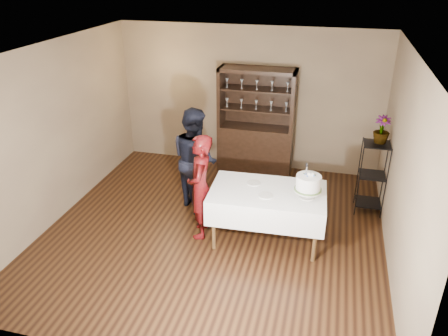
{
  "coord_description": "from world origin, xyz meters",
  "views": [
    {
      "loc": [
        1.53,
        -5.38,
        3.76
      ],
      "look_at": [
        0.13,
        0.1,
        1.03
      ],
      "focal_mm": 35.0,
      "sensor_mm": 36.0,
      "label": 1
    }
  ],
  "objects_px": {
    "man": "(195,158)",
    "potted_plant": "(382,130)",
    "woman": "(200,187)",
    "china_hutch": "(256,138)",
    "plant_etagere": "(372,175)",
    "cake": "(308,184)",
    "cake_table": "(267,203)"
  },
  "relations": [
    {
      "from": "cake_table",
      "to": "cake",
      "type": "relative_size",
      "value": 3.2
    },
    {
      "from": "potted_plant",
      "to": "cake_table",
      "type": "bearing_deg",
      "value": -140.11
    },
    {
      "from": "china_hutch",
      "to": "plant_etagere",
      "type": "distance_m",
      "value": 2.33
    },
    {
      "from": "plant_etagere",
      "to": "cake",
      "type": "relative_size",
      "value": 2.31
    },
    {
      "from": "china_hutch",
      "to": "woman",
      "type": "relative_size",
      "value": 1.26
    },
    {
      "from": "china_hutch",
      "to": "plant_etagere",
      "type": "relative_size",
      "value": 1.67
    },
    {
      "from": "cake_table",
      "to": "man",
      "type": "relative_size",
      "value": 0.98
    },
    {
      "from": "woman",
      "to": "cake",
      "type": "distance_m",
      "value": 1.53
    },
    {
      "from": "plant_etagere",
      "to": "china_hutch",
      "type": "bearing_deg",
      "value": 153.17
    },
    {
      "from": "plant_etagere",
      "to": "potted_plant",
      "type": "height_order",
      "value": "potted_plant"
    },
    {
      "from": "woman",
      "to": "china_hutch",
      "type": "bearing_deg",
      "value": 160.58
    },
    {
      "from": "china_hutch",
      "to": "man",
      "type": "height_order",
      "value": "china_hutch"
    },
    {
      "from": "man",
      "to": "potted_plant",
      "type": "distance_m",
      "value": 2.93
    },
    {
      "from": "plant_etagere",
      "to": "cake_table",
      "type": "bearing_deg",
      "value": -140.55
    },
    {
      "from": "plant_etagere",
      "to": "cake",
      "type": "height_order",
      "value": "cake"
    },
    {
      "from": "plant_etagere",
      "to": "man",
      "type": "relative_size",
      "value": 0.71
    },
    {
      "from": "woman",
      "to": "potted_plant",
      "type": "height_order",
      "value": "potted_plant"
    },
    {
      "from": "cake_table",
      "to": "cake",
      "type": "bearing_deg",
      "value": -5.52
    },
    {
      "from": "man",
      "to": "potted_plant",
      "type": "xyz_separation_m",
      "value": [
        2.82,
        0.56,
        0.55
      ]
    },
    {
      "from": "woman",
      "to": "potted_plant",
      "type": "distance_m",
      "value": 2.9
    },
    {
      "from": "woman",
      "to": "man",
      "type": "relative_size",
      "value": 0.93
    },
    {
      "from": "woman",
      "to": "man",
      "type": "height_order",
      "value": "man"
    },
    {
      "from": "cake_table",
      "to": "woman",
      "type": "bearing_deg",
      "value": -174.38
    },
    {
      "from": "plant_etagere",
      "to": "man",
      "type": "xyz_separation_m",
      "value": [
        -2.78,
        -0.51,
        0.2
      ]
    },
    {
      "from": "cake_table",
      "to": "woman",
      "type": "relative_size",
      "value": 1.05
    },
    {
      "from": "cake",
      "to": "cake_table",
      "type": "bearing_deg",
      "value": 174.48
    },
    {
      "from": "man",
      "to": "cake",
      "type": "bearing_deg",
      "value": -160.06
    },
    {
      "from": "cake",
      "to": "potted_plant",
      "type": "xyz_separation_m",
      "value": [
        0.97,
        1.32,
        0.39
      ]
    },
    {
      "from": "china_hutch",
      "to": "cake_table",
      "type": "bearing_deg",
      "value": -75.29
    },
    {
      "from": "woman",
      "to": "man",
      "type": "xyz_separation_m",
      "value": [
        -0.34,
        0.8,
        0.06
      ]
    },
    {
      "from": "man",
      "to": "cake",
      "type": "height_order",
      "value": "man"
    },
    {
      "from": "china_hutch",
      "to": "cake_table",
      "type": "xyz_separation_m",
      "value": [
        0.6,
        -2.27,
        -0.04
      ]
    }
  ]
}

